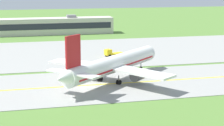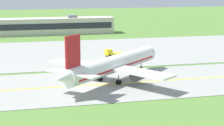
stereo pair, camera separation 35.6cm
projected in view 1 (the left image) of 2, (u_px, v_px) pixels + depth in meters
ground_plane at (85, 86)px, 87.14m from camera, size 500.00×500.00×0.00m
taxiway_strip at (85, 86)px, 87.13m from camera, size 240.00×28.00×0.10m
apron_pad at (94, 52)px, 129.37m from camera, size 140.00×52.00×0.10m
taxiway_centreline at (85, 85)px, 87.12m from camera, size 220.00×0.60×0.01m
airplane_lead at (113, 65)px, 89.89m from camera, size 31.86×30.57×12.70m
service_truck_baggage at (111, 53)px, 120.79m from camera, size 6.72×4.06×2.59m
terminal_building at (44, 26)px, 170.56m from camera, size 61.42×8.67×8.45m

